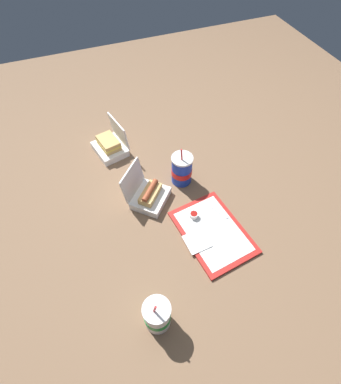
{
  "coord_description": "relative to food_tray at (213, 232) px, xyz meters",
  "views": [
    {
      "loc": [
        0.81,
        -0.35,
        1.17
      ],
      "look_at": [
        -0.0,
        -0.04,
        0.05
      ],
      "focal_mm": 28.0,
      "sensor_mm": 36.0,
      "label": 1
    }
  ],
  "objects": [
    {
      "name": "ground_plane",
      "position": [
        -0.25,
        -0.07,
        -0.01
      ],
      "size": [
        3.2,
        3.2,
        0.0
      ],
      "primitive_type": "plane",
      "color": "brown"
    },
    {
      "name": "food_tray",
      "position": [
        0.0,
        0.0,
        0.0
      ],
      "size": [
        0.4,
        0.31,
        0.01
      ],
      "color": "red",
      "rests_on": "ground_plane"
    },
    {
      "name": "ketchup_cup",
      "position": [
        -0.1,
        -0.05,
        0.02
      ],
      "size": [
        0.04,
        0.04,
        0.02
      ],
      "color": "white",
      "rests_on": "food_tray"
    },
    {
      "name": "napkin_stack",
      "position": [
        0.02,
        -0.09,
        0.01
      ],
      "size": [
        0.11,
        0.11,
        0.0
      ],
      "primitive_type": "cube",
      "rotation": [
        0.0,
        0.0,
        0.07
      ],
      "color": "white",
      "rests_on": "food_tray"
    },
    {
      "name": "plastic_fork",
      "position": [
        -0.09,
        0.07,
        0.01
      ],
      "size": [
        0.1,
        0.06,
        0.0
      ],
      "primitive_type": "cube",
      "rotation": [
        0.0,
        0.0,
        0.47
      ],
      "color": "white",
      "rests_on": "food_tray"
    },
    {
      "name": "clamshell_hotdog_back",
      "position": [
        -0.28,
        -0.21,
        0.04
      ],
      "size": [
        0.24,
        0.24,
        0.18
      ],
      "color": "white",
      "rests_on": "ground_plane"
    },
    {
      "name": "clamshell_sandwich_front",
      "position": [
        -0.67,
        -0.3,
        0.04
      ],
      "size": [
        0.21,
        0.19,
        0.18
      ],
      "color": "white",
      "rests_on": "ground_plane"
    },
    {
      "name": "soda_cup_center",
      "position": [
        0.27,
        -0.35,
        0.07
      ],
      "size": [
        0.1,
        0.1,
        0.21
      ],
      "color": "white",
      "rests_on": "ground_plane"
    },
    {
      "name": "soda_cup_front",
      "position": [
        -0.33,
        -0.02,
        0.07
      ],
      "size": [
        0.1,
        0.1,
        0.22
      ],
      "color": "#1938B7",
      "rests_on": "ground_plane"
    }
  ]
}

